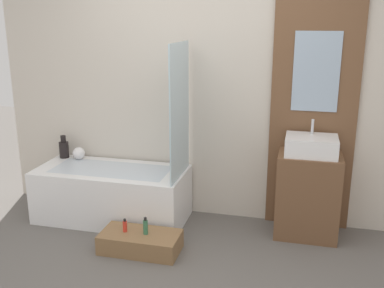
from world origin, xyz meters
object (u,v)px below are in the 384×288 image
(sink, at_px, (311,146))
(bottle_soap_secondary, at_px, (145,227))
(vase_round_light, at_px, (79,153))
(wooden_step_bench, at_px, (140,242))
(bathtub, at_px, (112,194))
(vase_tall_dark, at_px, (64,149))
(bottle_soap_primary, at_px, (125,226))

(sink, distance_m, bottle_soap_secondary, 1.60)
(vase_round_light, bearing_deg, wooden_step_bench, -39.08)
(bathtub, distance_m, vase_round_light, 0.60)
(bathtub, bearing_deg, vase_round_light, 154.20)
(vase_tall_dark, distance_m, bottle_soap_secondary, 1.46)
(sink, distance_m, bottle_soap_primary, 1.76)
(bottle_soap_secondary, bearing_deg, bathtub, 134.67)
(sink, height_order, bottle_soap_secondary, sink)
(bathtub, distance_m, vase_tall_dark, 0.76)
(vase_round_light, relative_size, bottle_soap_primary, 1.07)
(sink, distance_m, vase_tall_dark, 2.50)
(sink, xyz_separation_m, vase_tall_dark, (-2.49, 0.12, -0.24))
(bottle_soap_primary, bearing_deg, vase_tall_dark, 141.54)
(wooden_step_bench, xyz_separation_m, vase_round_light, (-0.95, 0.77, 0.50))
(wooden_step_bench, relative_size, bottle_soap_primary, 5.78)
(wooden_step_bench, distance_m, vase_round_light, 1.32)
(vase_round_light, bearing_deg, bathtub, -25.80)
(vase_tall_dark, bearing_deg, vase_round_light, -4.63)
(bathtub, xyz_separation_m, bottle_soap_primary, (0.36, -0.55, -0.04))
(wooden_step_bench, distance_m, bottle_soap_primary, 0.19)
(bathtub, relative_size, wooden_step_bench, 2.15)
(vase_tall_dark, distance_m, bottle_soap_primary, 1.32)
(wooden_step_bench, relative_size, vase_tall_dark, 2.86)
(sink, relative_size, vase_tall_dark, 1.88)
(sink, bearing_deg, vase_tall_dark, 177.13)
(bottle_soap_primary, bearing_deg, bottle_soap_secondary, 0.00)
(bottle_soap_primary, bearing_deg, wooden_step_bench, 0.00)
(wooden_step_bench, xyz_separation_m, vase_tall_dark, (-1.12, 0.78, 0.53))
(bottle_soap_primary, height_order, bottle_soap_secondary, bottle_soap_secondary)
(bathtub, bearing_deg, vase_tall_dark, 159.60)
(bathtub, relative_size, vase_tall_dark, 6.14)
(vase_tall_dark, bearing_deg, sink, -2.87)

